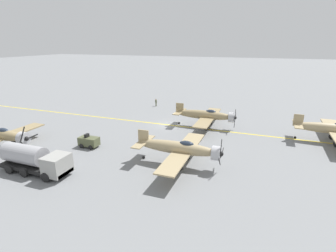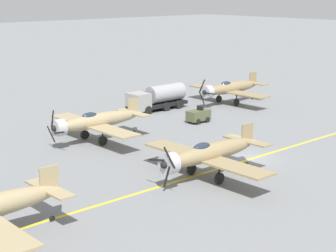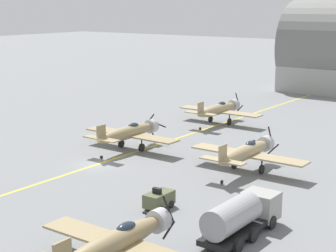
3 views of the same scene
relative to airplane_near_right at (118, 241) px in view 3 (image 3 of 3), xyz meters
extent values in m
plane|color=slate|center=(-17.31, 16.44, -2.01)|extent=(400.00, 400.00, 0.00)
cube|color=yellow|center=(-17.31, 16.44, -2.01)|extent=(0.30, 160.00, 0.01)
ellipsoid|color=#947F57|center=(0.00, -0.41, 0.04)|extent=(1.50, 9.50, 1.42)
cylinder|color=#B7B7BC|center=(0.00, 4.04, 0.04)|extent=(1.58, 0.90, 1.58)
ellipsoid|color=#232D3D|center=(0.00, 0.73, 0.60)|extent=(0.80, 1.70, 0.76)
cube|color=#947F57|center=(0.00, 0.35, -0.30)|extent=(12.00, 2.10, 0.16)
sphere|color=black|center=(0.00, 4.54, 0.04)|extent=(0.56, 0.56, 0.56)
cube|color=black|center=(-0.87, 4.54, 0.01)|extent=(1.75, 0.06, 0.20)
cube|color=black|center=(0.46, 4.54, -0.70)|extent=(1.04, 0.06, 1.56)
cube|color=black|center=(0.41, 4.54, 0.81)|extent=(0.95, 0.06, 1.61)
cylinder|color=black|center=(-1.50, 0.35, -0.93)|extent=(0.14, 0.14, 1.26)
ellipsoid|color=tan|center=(-3.78, 22.64, 0.04)|extent=(1.50, 9.50, 1.42)
cylinder|color=#B7B7BC|center=(-3.78, 27.09, 0.04)|extent=(1.57, 0.90, 1.58)
ellipsoid|color=#232D3D|center=(-3.78, 23.78, 0.60)|extent=(0.80, 1.70, 0.76)
cube|color=tan|center=(-3.78, 23.40, -0.30)|extent=(12.00, 2.10, 0.16)
cube|color=tan|center=(-3.78, 18.55, 0.19)|extent=(4.40, 1.10, 0.12)
cube|color=tan|center=(-3.78, 18.55, 0.84)|extent=(0.14, 1.30, 1.60)
sphere|color=black|center=(-3.78, 27.59, 0.04)|extent=(0.56, 0.56, 0.56)
cube|color=black|center=(-3.17, 27.59, -0.59)|extent=(1.32, 0.06, 1.35)
cube|color=black|center=(-3.54, 27.59, 0.88)|extent=(0.61, 0.06, 1.72)
cube|color=black|center=(-4.63, 27.59, -0.17)|extent=(1.73, 0.06, 0.56)
cylinder|color=black|center=(-5.28, 23.40, -0.93)|extent=(0.14, 0.14, 1.26)
cylinder|color=black|center=(-5.28, 23.40, -1.56)|extent=(0.22, 0.90, 0.90)
cylinder|color=black|center=(-2.28, 23.40, -0.93)|extent=(0.14, 0.14, 1.26)
cylinder|color=black|center=(-2.28, 23.40, -1.56)|extent=(0.22, 0.90, 0.90)
cylinder|color=black|center=(-3.78, 18.49, -1.83)|extent=(0.12, 0.36, 0.36)
ellipsoid|color=#99845B|center=(-18.38, 22.34, 0.04)|extent=(1.50, 9.50, 1.42)
cylinder|color=#B7B7BC|center=(-18.38, 26.79, 0.04)|extent=(1.58, 0.90, 1.58)
ellipsoid|color=#232D3D|center=(-18.38, 23.48, 0.60)|extent=(0.80, 1.70, 0.76)
cube|color=#99845B|center=(-18.38, 23.10, -0.30)|extent=(12.00, 2.10, 0.16)
cube|color=#99845B|center=(-18.38, 18.25, 0.19)|extent=(4.40, 1.10, 0.12)
cube|color=#99845B|center=(-18.38, 18.25, 0.84)|extent=(0.14, 1.30, 1.60)
sphere|color=black|center=(-18.38, 27.29, 0.04)|extent=(0.56, 0.56, 0.56)
cube|color=black|center=(-18.66, 27.29, -0.79)|extent=(0.70, 0.06, 1.70)
cube|color=black|center=(-17.52, 27.29, 0.20)|extent=(1.74, 0.06, 0.47)
cube|color=black|center=(-18.95, 27.29, 0.70)|extent=(1.25, 0.06, 1.41)
cylinder|color=black|center=(-19.88, 23.10, -0.93)|extent=(0.14, 0.14, 1.26)
cylinder|color=black|center=(-19.88, 23.10, -1.56)|extent=(0.22, 0.90, 0.90)
cylinder|color=black|center=(-16.88, 23.10, -0.93)|extent=(0.14, 0.14, 1.26)
cylinder|color=black|center=(-16.88, 23.10, -1.56)|extent=(0.22, 0.90, 0.90)
cylinder|color=black|center=(-18.38, 18.19, -1.83)|extent=(0.12, 0.36, 0.36)
ellipsoid|color=tan|center=(-17.59, 40.19, 0.04)|extent=(1.50, 9.50, 1.42)
cylinder|color=#B7B7BC|center=(-17.59, 44.64, 0.04)|extent=(1.58, 0.90, 1.58)
ellipsoid|color=#232D3D|center=(-17.59, 41.33, 0.60)|extent=(0.80, 1.70, 0.76)
cube|color=tan|center=(-17.59, 40.95, -0.30)|extent=(12.00, 2.10, 0.16)
cube|color=tan|center=(-17.59, 36.10, 0.19)|extent=(4.40, 1.10, 0.12)
cube|color=tan|center=(-17.59, 36.10, 0.84)|extent=(0.14, 1.30, 1.60)
sphere|color=black|center=(-17.59, 45.14, 0.04)|extent=(0.56, 0.56, 0.56)
cube|color=black|center=(-18.45, 45.14, -0.15)|extent=(1.74, 0.06, 0.51)
cube|color=black|center=(-17.00, 45.14, -0.61)|extent=(1.28, 0.06, 1.39)
cube|color=black|center=(-17.33, 45.14, 0.87)|extent=(0.66, 0.06, 1.71)
cylinder|color=black|center=(-19.09, 40.95, -0.93)|extent=(0.14, 0.14, 1.26)
cylinder|color=black|center=(-19.09, 40.95, -1.56)|extent=(0.22, 0.90, 0.90)
cylinder|color=black|center=(-16.09, 40.95, -0.93)|extent=(0.14, 0.14, 1.26)
cylinder|color=black|center=(-16.09, 40.95, -1.56)|extent=(0.22, 0.90, 0.90)
cylinder|color=black|center=(-17.59, 36.04, -1.83)|extent=(0.12, 0.36, 0.36)
cube|color=black|center=(3.33, 9.22, -1.39)|extent=(2.25, 8.00, 0.40)
cube|color=#999993|center=(3.33, 12.18, -0.59)|extent=(2.50, 2.08, 2.00)
cylinder|color=#9E9EA3|center=(3.33, 7.90, -0.09)|extent=(2.10, 4.96, 2.10)
cylinder|color=black|center=(2.14, 11.70, -1.51)|extent=(0.30, 1.00, 1.00)
cylinder|color=black|center=(4.52, 11.70, -1.51)|extent=(0.30, 1.00, 1.00)
cylinder|color=black|center=(2.14, 8.82, -1.51)|extent=(0.30, 1.00, 1.00)
cylinder|color=black|center=(4.52, 8.82, -1.51)|extent=(0.30, 1.00, 1.00)
cylinder|color=black|center=(2.14, 6.74, -1.51)|extent=(0.30, 1.00, 1.00)
cylinder|color=black|center=(4.52, 6.74, -1.51)|extent=(0.30, 1.00, 1.00)
cube|color=#515638|center=(-4.60, 10.13, -1.21)|extent=(1.40, 2.60, 1.10)
cube|color=black|center=(-4.60, 9.87, -0.44)|extent=(0.70, 0.36, 0.44)
cylinder|color=black|center=(-5.28, 10.85, -1.71)|extent=(0.20, 0.60, 0.60)
cylinder|color=black|center=(-3.91, 10.85, -1.71)|extent=(0.20, 0.60, 0.60)
cylinder|color=black|center=(-5.28, 9.42, -1.71)|extent=(0.20, 0.60, 0.60)
cylinder|color=black|center=(-3.91, 9.42, -1.71)|extent=(0.20, 0.60, 0.60)
camera|label=1|loc=(21.98, 31.24, 11.38)|focal=28.00mm
camera|label=2|loc=(-47.05, 52.54, 12.27)|focal=60.00mm
camera|label=3|loc=(21.16, -23.65, 14.05)|focal=60.00mm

